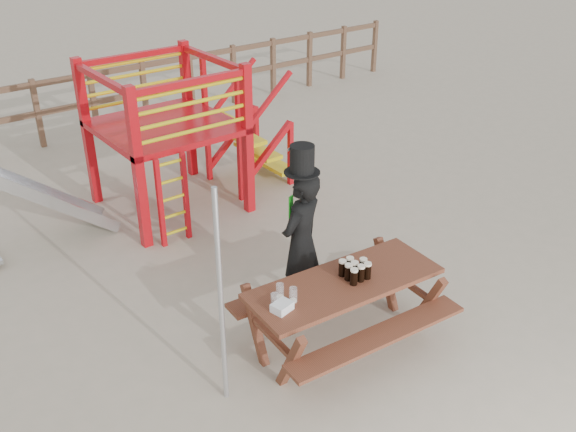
# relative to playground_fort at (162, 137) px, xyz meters

# --- Properties ---
(ground) EXTENTS (60.00, 60.00, 0.00)m
(ground) POSITION_rel_playground_fort_xyz_m (-0.12, -3.58, -1.07)
(ground) COLOR tan
(ground) RESTS_ON ground
(back_fence) EXTENTS (15.09, 0.09, 1.20)m
(back_fence) POSITION_rel_playground_fort_xyz_m (-0.12, 3.42, -0.34)
(back_fence) COLOR brown
(back_fence) RESTS_ON ground
(playground_fort) EXTENTS (4.71, 1.84, 2.10)m
(playground_fort) POSITION_rel_playground_fort_xyz_m (0.00, 0.00, 0.00)
(playground_fort) COLOR #B90C14
(playground_fort) RESTS_ON ground
(picnic_table) EXTENTS (2.05, 1.50, 0.75)m
(picnic_table) POSITION_rel_playground_fort_xyz_m (-0.03, -3.77, -0.60)
(picnic_table) COLOR brown
(picnic_table) RESTS_ON ground
(man_with_hat) EXTENTS (0.68, 0.56, 1.90)m
(man_with_hat) POSITION_rel_playground_fort_xyz_m (0.03, -3.01, -0.22)
(man_with_hat) COLOR black
(man_with_hat) RESTS_ON ground
(metal_pole) EXTENTS (0.05, 0.05, 2.12)m
(metal_pole) POSITION_rel_playground_fort_xyz_m (-1.38, -3.69, -0.01)
(metal_pole) COLOR #B2B2B7
(metal_pole) RESTS_ON ground
(parasol_base) EXTENTS (0.57, 0.57, 0.24)m
(parasol_base) POSITION_rel_playground_fort_xyz_m (1.07, -3.04, -1.00)
(parasol_base) COLOR #39393E
(parasol_base) RESTS_ON ground
(paper_bag) EXTENTS (0.21, 0.18, 0.08)m
(paper_bag) POSITION_rel_playground_fort_xyz_m (-0.80, -3.78, -0.28)
(paper_bag) COLOR white
(paper_bag) RESTS_ON picnic_table
(stout_pints) EXTENTS (0.27, 0.26, 0.17)m
(stout_pints) POSITION_rel_playground_fort_xyz_m (0.08, -3.78, -0.23)
(stout_pints) COLOR black
(stout_pints) RESTS_ON picnic_table
(empty_glasses) EXTENTS (0.26, 0.19, 0.15)m
(empty_glasses) POSITION_rel_playground_fort_xyz_m (-0.72, -3.68, -0.25)
(empty_glasses) COLOR silver
(empty_glasses) RESTS_ON picnic_table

